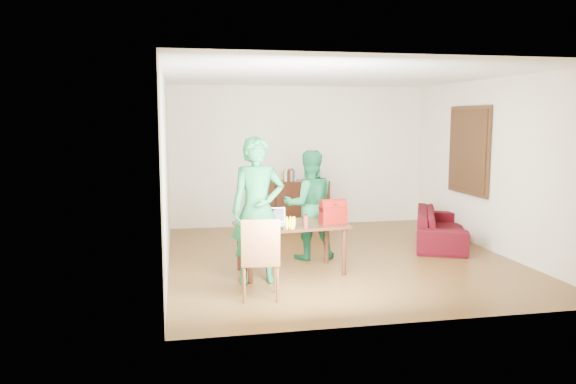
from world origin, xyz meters
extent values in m
cube|color=#4D2E13|center=(0.00, 0.00, -0.05)|extent=(5.00, 5.50, 0.10)
cube|color=white|center=(0.00, 0.00, 2.75)|extent=(5.00, 5.50, 0.10)
cube|color=beige|center=(0.00, 2.80, 1.35)|extent=(5.00, 0.10, 2.70)
cube|color=beige|center=(0.00, -2.80, 1.35)|extent=(5.00, 0.10, 2.70)
cube|color=beige|center=(-2.55, 0.00, 1.35)|extent=(0.10, 5.50, 2.70)
cube|color=beige|center=(2.55, 0.00, 1.35)|extent=(0.10, 5.50, 2.70)
cube|color=#3F2614|center=(2.46, 0.70, 1.55)|extent=(0.04, 1.28, 1.48)
cube|color=#472915|center=(2.43, 0.70, 1.55)|extent=(0.01, 1.18, 1.36)
cube|color=black|center=(-0.20, 2.51, 0.45)|extent=(1.40, 0.45, 0.90)
cube|color=black|center=(-0.70, 2.51, 0.97)|extent=(0.20, 0.14, 0.14)
cube|color=#B1AFB9|center=(0.25, 2.51, 0.97)|extent=(0.24, 0.22, 0.14)
ellipsoid|color=#24189C|center=(0.25, 2.51, 1.08)|extent=(0.14, 0.14, 0.07)
cube|color=black|center=(-0.86, -0.66, 0.66)|extent=(1.52, 0.96, 0.04)
cylinder|color=black|center=(-1.47, -1.05, 0.32)|extent=(0.06, 0.06, 0.64)
cylinder|color=black|center=(-0.19, -0.92, 0.32)|extent=(0.06, 0.06, 0.64)
cylinder|color=black|center=(-1.53, -0.40, 0.32)|extent=(0.06, 0.06, 0.64)
cylinder|color=black|center=(-0.26, -0.27, 0.32)|extent=(0.06, 0.06, 0.64)
cube|color=brown|center=(-1.43, -1.65, 0.45)|extent=(0.48, 0.46, 0.05)
cube|color=brown|center=(-1.45, -1.84, 0.72)|extent=(0.44, 0.07, 0.50)
imported|color=#145A2E|center=(-1.36, -1.01, 0.93)|extent=(0.68, 0.45, 1.86)
imported|color=#145B30|center=(-0.43, 0.08, 0.81)|extent=(0.79, 0.62, 1.62)
cube|color=white|center=(-1.09, -0.70, 0.69)|extent=(0.32, 0.24, 0.02)
cube|color=black|center=(-1.09, -0.70, 0.79)|extent=(0.31, 0.11, 0.19)
cylinder|color=#5F2015|center=(-0.73, -0.98, 0.77)|extent=(0.07, 0.07, 0.19)
cube|color=#670B06|center=(-0.29, -0.71, 0.80)|extent=(0.36, 0.22, 0.25)
imported|color=#3A0711|center=(1.95, 0.58, 0.29)|extent=(1.53, 2.12, 0.58)
camera|label=1|loc=(-2.35, -7.93, 2.08)|focal=35.00mm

